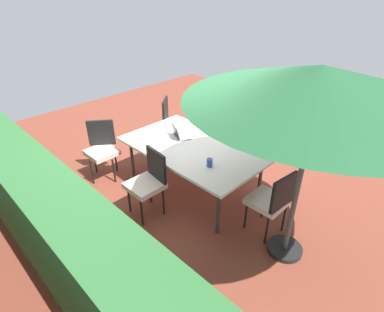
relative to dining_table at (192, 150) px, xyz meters
The scene contains 10 objects.
ground_plane 0.74m from the dining_table, ahead, with size 10.00×10.00×0.02m, color brown.
hedge_row 2.18m from the dining_table, 90.00° to the left, with size 6.30×0.62×1.24m, color #2D6633.
dining_table is the anchor object (origin of this frame).
patio_umbrella 2.28m from the dining_table, behind, with size 2.58×2.58×2.34m.
chair_north 0.86m from the dining_table, 87.60° to the left, with size 0.47×0.48×0.98m.
chair_west 1.44m from the dining_table, behind, with size 0.48×0.47×0.98m.
chair_northeast 1.58m from the dining_table, 30.10° to the left, with size 0.58×0.58×0.98m.
chair_southeast 1.62m from the dining_table, 31.19° to the right, with size 0.58×0.58×0.98m.
laptop 0.41m from the dining_table, 15.48° to the right, with size 0.40×0.36×0.21m.
cup 0.61m from the dining_table, 158.62° to the left, with size 0.08×0.08×0.12m, color #334C99.
Camera 1 is at (-2.88, 2.88, 2.99)m, focal length 28.36 mm.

